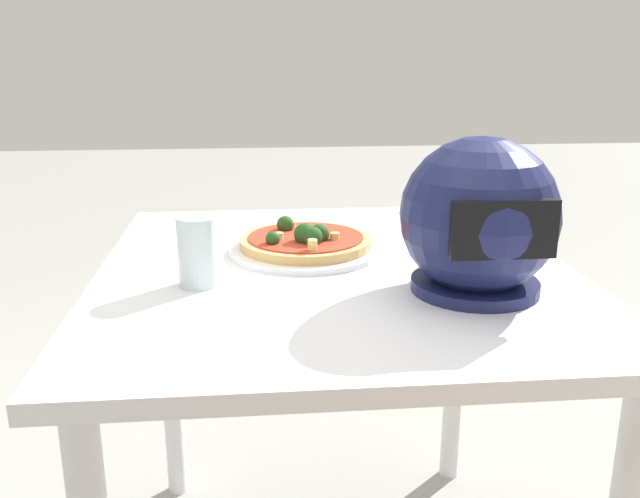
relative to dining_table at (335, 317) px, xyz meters
The scene contains 5 objects.
dining_table is the anchor object (origin of this frame).
pizza_plate 0.15m from the dining_table, 63.45° to the right, with size 0.30×0.30×0.01m, color white.
pizza 0.16m from the dining_table, 62.06° to the right, with size 0.26×0.26×0.06m.
motorcycle_helmet 0.35m from the dining_table, 144.13° to the left, with size 0.26×0.26×0.26m.
drinking_glass 0.30m from the dining_table, 18.39° to the left, with size 0.07×0.07×0.12m, color silver.
Camera 1 is at (0.14, 1.19, 1.14)m, focal length 38.24 mm.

